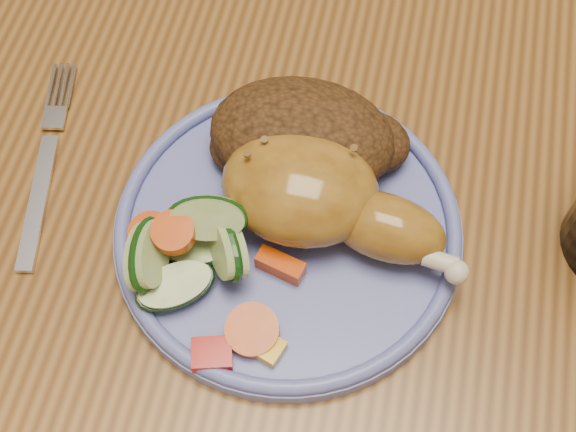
{
  "coord_description": "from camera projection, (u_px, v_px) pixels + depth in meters",
  "views": [
    {
      "loc": [
        -0.01,
        -0.35,
        1.23
      ],
      "look_at": [
        -0.06,
        -0.11,
        0.78
      ],
      "focal_mm": 50.0,
      "sensor_mm": 36.0,
      "label": 1
    }
  ],
  "objects": [
    {
      "name": "ground",
      "position": [
        340.0,
        408.0,
        1.24
      ],
      "size": [
        4.0,
        4.0,
        0.0
      ],
      "primitive_type": "plane",
      "color": "#53351C",
      "rests_on": "ground"
    },
    {
      "name": "fork",
      "position": [
        44.0,
        170.0,
        0.56
      ],
      "size": [
        0.04,
        0.15,
        0.0
      ],
      "color": "silver",
      "rests_on": "dining_table"
    },
    {
      "name": "vegetable_pile",
      "position": [
        194.0,
        257.0,
        0.5
      ],
      "size": [
        0.12,
        0.11,
        0.06
      ],
      "color": "#A50A05",
      "rests_on": "plate"
    },
    {
      "name": "dining_table",
      "position": [
        386.0,
        184.0,
        0.66
      ],
      "size": [
        0.9,
        1.4,
        0.75
      ],
      "color": "brown",
      "rests_on": "ground"
    },
    {
      "name": "rice_pilaf",
      "position": [
        306.0,
        138.0,
        0.54
      ],
      "size": [
        0.14,
        0.09,
        0.06
      ],
      "color": "#442811",
      "rests_on": "plate"
    },
    {
      "name": "plate",
      "position": [
        288.0,
        231.0,
        0.54
      ],
      "size": [
        0.23,
        0.23,
        0.01
      ],
      "primitive_type": "cylinder",
      "color": "#5A64B2",
      "rests_on": "dining_table"
    },
    {
      "name": "chicken_leg",
      "position": [
        321.0,
        197.0,
        0.51
      ],
      "size": [
        0.17,
        0.09,
        0.05
      ],
      "color": "#9D6B20",
      "rests_on": "plate"
    },
    {
      "name": "plate_rim",
      "position": [
        288.0,
        223.0,
        0.53
      ],
      "size": [
        0.23,
        0.23,
        0.01
      ],
      "primitive_type": "torus",
      "color": "#5A64B2",
      "rests_on": "plate"
    }
  ]
}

